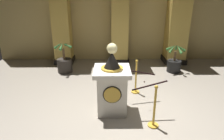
# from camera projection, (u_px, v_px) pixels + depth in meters

# --- Properties ---
(ground_plane) EXTENTS (10.25, 10.25, 0.00)m
(ground_plane) POSITION_uv_depth(u_px,v_px,m) (126.00, 113.00, 4.92)
(ground_plane) COLOR #9E9384
(back_wall) EXTENTS (10.25, 0.16, 3.79)m
(back_wall) POSITION_uv_depth(u_px,v_px,m) (119.00, 15.00, 8.30)
(back_wall) COLOR tan
(back_wall) RESTS_ON ground_plane
(pedestal_clock) EXTENTS (0.84, 0.84, 1.71)m
(pedestal_clock) POSITION_uv_depth(u_px,v_px,m) (112.00, 86.00, 4.77)
(pedestal_clock) COLOR silver
(pedestal_clock) RESTS_ON ground_plane
(stanchion_near) EXTENTS (0.24, 0.24, 0.99)m
(stanchion_near) POSITION_uv_depth(u_px,v_px,m) (154.00, 112.00, 4.32)
(stanchion_near) COLOR gold
(stanchion_near) RESTS_ON ground_plane
(stanchion_far) EXTENTS (0.24, 0.24, 1.01)m
(stanchion_far) POSITION_uv_depth(u_px,v_px,m) (136.00, 81.00, 5.81)
(stanchion_far) COLOR gold
(stanchion_far) RESTS_ON ground_plane
(velvet_rope) EXTENTS (0.92, 0.94, 0.22)m
(velvet_rope) POSITION_uv_depth(u_px,v_px,m) (145.00, 78.00, 4.91)
(velvet_rope) COLOR black
(column_left) EXTENTS (0.79, 0.79, 3.64)m
(column_left) POSITION_uv_depth(u_px,v_px,m) (61.00, 18.00, 7.85)
(column_left) COLOR black
(column_left) RESTS_ON ground_plane
(column_right) EXTENTS (0.92, 0.92, 3.64)m
(column_right) POSITION_uv_depth(u_px,v_px,m) (178.00, 18.00, 7.89)
(column_right) COLOR black
(column_right) RESTS_ON ground_plane
(column_centre_rear) EXTENTS (0.80, 0.80, 3.64)m
(column_centre_rear) POSITION_uv_depth(u_px,v_px,m) (120.00, 18.00, 7.87)
(column_centre_rear) COLOR black
(column_centre_rear) RESTS_ON ground_plane
(potted_palm_left) EXTENTS (0.66, 0.65, 1.14)m
(potted_palm_left) POSITION_uv_depth(u_px,v_px,m) (65.00, 64.00, 7.35)
(potted_palm_left) COLOR #2D2823
(potted_palm_left) RESTS_ON ground_plane
(potted_palm_right) EXTENTS (0.68, 0.66, 1.06)m
(potted_palm_right) POSITION_uv_depth(u_px,v_px,m) (174.00, 63.00, 7.38)
(potted_palm_right) COLOR black
(potted_palm_right) RESTS_ON ground_plane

